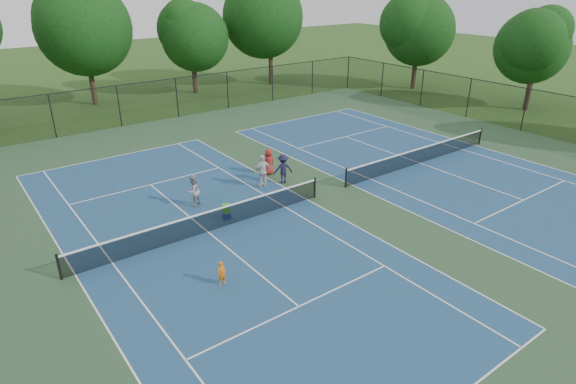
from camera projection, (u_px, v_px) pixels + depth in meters
ground at (330, 192)px, 24.52m from camera, size 140.00×140.00×0.00m
court_pad at (330, 192)px, 24.52m from camera, size 36.00×36.00×0.01m
tennis_court_left at (208, 230)px, 20.67m from camera, size 12.00×23.83×1.07m
tennis_court_right at (420, 162)px, 28.29m from camera, size 12.00×23.83×1.07m
perimeter_fence at (331, 163)px, 23.86m from camera, size 36.08×36.08×3.02m
tree_back_b at (82, 24)px, 38.67m from camera, size 7.60×7.60×10.03m
tree_back_c at (191, 32)px, 43.29m from camera, size 6.00×6.00×8.40m
tree_back_d at (270, 13)px, 46.37m from camera, size 7.80×7.80×10.37m
tree_side_e at (419, 26)px, 44.91m from camera, size 6.60×6.60×8.87m
tree_side_f at (538, 44)px, 37.63m from camera, size 5.80×5.80×8.12m
child_player at (222, 273)px, 17.00m from camera, size 0.36×0.26×0.94m
instructor at (193, 191)px, 22.76m from camera, size 0.93×0.85×1.57m
bystander_a at (263, 171)px, 24.79m from camera, size 1.05×0.46×1.77m
bystander_b at (283, 169)px, 25.34m from camera, size 1.17×0.91×1.59m
bystander_c at (269, 162)px, 26.49m from camera, size 0.74×0.51×1.45m
ball_crate at (226, 216)px, 21.78m from camera, size 0.42×0.36×0.31m
ball_hopper at (226, 209)px, 21.63m from camera, size 0.40×0.35×0.42m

